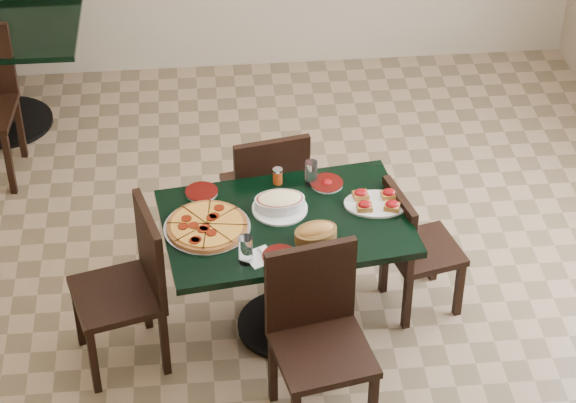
{
  "coord_description": "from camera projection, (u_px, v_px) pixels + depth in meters",
  "views": [
    {
      "loc": [
        -0.28,
        -4.54,
        4.31
      ],
      "look_at": [
        0.15,
        0.0,
        0.8
      ],
      "focal_mm": 70.0,
      "sensor_mm": 36.0,
      "label": 1
    }
  ],
  "objects": [
    {
      "name": "lasagna_casserole",
      "position": [
        280.0,
        202.0,
        5.76
      ],
      "size": [
        0.29,
        0.29,
        0.09
      ],
      "rotation": [
        0.0,
        0.0,
        0.02
      ],
      "color": "silver",
      "rests_on": "main_table"
    },
    {
      "name": "side_plate_far_l",
      "position": [
        202.0,
        192.0,
        5.89
      ],
      "size": [
        0.17,
        0.17,
        0.02
      ],
      "rotation": [
        0.0,
        0.0,
        0.05
      ],
      "color": "silver",
      "rests_on": "main_table"
    },
    {
      "name": "pepperoni_pizza",
      "position": [
        207.0,
        226.0,
        5.65
      ],
      "size": [
        0.44,
        0.44,
        0.04
      ],
      "rotation": [
        0.0,
        0.0,
        -0.13
      ],
      "color": "silver",
      "rests_on": "main_table"
    },
    {
      "name": "chair_right",
      "position": [
        412.0,
        244.0,
        6.04
      ],
      "size": [
        0.45,
        0.45,
        0.8
      ],
      "rotation": [
        0.0,
        0.0,
        1.82
      ],
      "color": "black",
      "rests_on": "floor"
    },
    {
      "name": "chair_near",
      "position": [
        317.0,
        328.0,
        5.39
      ],
      "size": [
        0.53,
        0.53,
        0.96
      ],
      "rotation": [
        0.0,
        0.0,
        0.2
      ],
      "color": "black",
      "rests_on": "floor"
    },
    {
      "name": "chair_left",
      "position": [
        132.0,
        281.0,
        5.69
      ],
      "size": [
        0.53,
        0.53,
        0.92
      ],
      "rotation": [
        0.0,
        0.0,
        -1.31
      ],
      "color": "black",
      "rests_on": "floor"
    },
    {
      "name": "napkin_setting",
      "position": [
        261.0,
        257.0,
        5.48
      ],
      "size": [
        0.18,
        0.18,
        0.01
      ],
      "rotation": [
        0.0,
        0.0,
        0.45
      ],
      "color": "silver",
      "rests_on": "main_table"
    },
    {
      "name": "chair_far",
      "position": [
        267.0,
        189.0,
        6.32
      ],
      "size": [
        0.49,
        0.49,
        0.91
      ],
      "rotation": [
        0.0,
        0.0,
        3.33
      ],
      "color": "black",
      "rests_on": "floor"
    },
    {
      "name": "bruschetta_platter",
      "position": [
        376.0,
        202.0,
        5.8
      ],
      "size": [
        0.36,
        0.27,
        0.05
      ],
      "rotation": [
        0.0,
        0.0,
        -0.11
      ],
      "color": "silver",
      "rests_on": "main_table"
    },
    {
      "name": "water_glass_b",
      "position": [
        246.0,
        250.0,
        5.41
      ],
      "size": [
        0.07,
        0.07,
        0.15
      ],
      "primitive_type": "cylinder",
      "color": "white",
      "rests_on": "main_table"
    },
    {
      "name": "floor",
      "position": [
        260.0,
        318.0,
        6.23
      ],
      "size": [
        5.5,
        5.5,
        0.0
      ],
      "primitive_type": "plane",
      "color": "#8C7051",
      "rests_on": "ground"
    },
    {
      "name": "pepper_shaker",
      "position": [
        278.0,
        176.0,
        5.94
      ],
      "size": [
        0.05,
        0.05,
        0.09
      ],
      "color": "#BA4413",
      "rests_on": "main_table"
    },
    {
      "name": "water_glass_a",
      "position": [
        311.0,
        173.0,
        5.92
      ],
      "size": [
        0.07,
        0.07,
        0.14
      ],
      "primitive_type": "cylinder",
      "color": "white",
      "rests_on": "main_table"
    },
    {
      "name": "bread_basket",
      "position": [
        316.0,
        233.0,
        5.57
      ],
      "size": [
        0.26,
        0.21,
        0.09
      ],
      "rotation": [
        0.0,
        0.0,
        0.3
      ],
      "color": "brown",
      "rests_on": "main_table"
    },
    {
      "name": "side_plate_near",
      "position": [
        280.0,
        256.0,
        5.48
      ],
      "size": [
        0.18,
        0.18,
        0.02
      ],
      "rotation": [
        0.0,
        0.0,
        0.15
      ],
      "color": "silver",
      "rests_on": "main_table"
    },
    {
      "name": "side_plate_far_r",
      "position": [
        327.0,
        183.0,
        5.95
      ],
      "size": [
        0.17,
        0.17,
        0.03
      ],
      "rotation": [
        0.0,
        0.0,
        0.47
      ],
      "color": "silver",
      "rests_on": "main_table"
    },
    {
      "name": "main_table",
      "position": [
        286.0,
        247.0,
        5.82
      ],
      "size": [
        1.34,
        0.96,
        0.75
      ],
      "rotation": [
        0.0,
        0.0,
        0.13
      ],
      "color": "black",
      "rests_on": "floor"
    }
  ]
}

